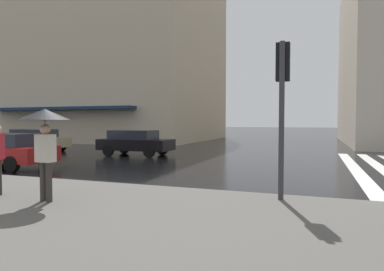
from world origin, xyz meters
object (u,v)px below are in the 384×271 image
car_red (6,150)px  pedestrian_approaching_kerb (45,126)px  car_champagne (36,140)px  car_black (135,142)px  traffic_signal_post (282,86)px

car_red → pedestrian_approaching_kerb: size_ratio=2.04×
car_champagne → pedestrian_approaching_kerb: (-11.00, -11.09, 1.04)m
pedestrian_approaching_kerb → car_black: bearing=20.0°
car_black → car_red: size_ratio=1.00×
traffic_signal_post → car_champagne: (8.95, 15.86, -1.91)m
traffic_signal_post → car_black: bearing=44.4°
car_champagne → pedestrian_approaching_kerb: size_ratio=2.04×
car_black → car_red: 6.87m
traffic_signal_post → car_black: 12.68m
traffic_signal_post → car_champagne: traffic_signal_post is taller
car_black → traffic_signal_post: bearing=-135.6°
car_champagne → car_red: (-6.50, -4.85, 0.00)m
car_red → traffic_signal_post: bearing=-102.5°
car_black → car_champagne: size_ratio=1.00×
car_black → pedestrian_approaching_kerb: bearing=-160.0°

